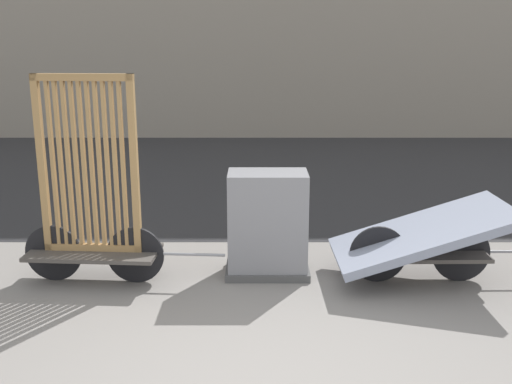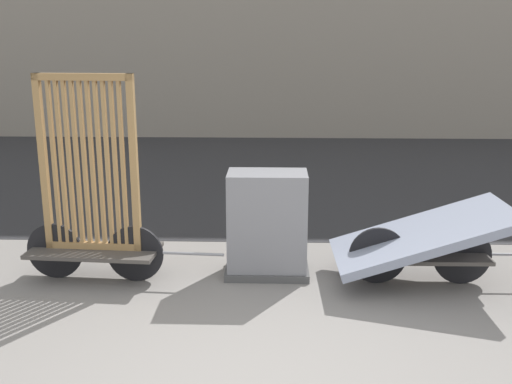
{
  "view_description": "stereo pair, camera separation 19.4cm",
  "coord_description": "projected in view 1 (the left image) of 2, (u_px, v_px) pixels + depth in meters",
  "views": [
    {
      "loc": [
        -0.01,
        -3.49,
        2.47
      ],
      "look_at": [
        0.0,
        2.36,
        0.96
      ],
      "focal_mm": 42.0,
      "sensor_mm": 36.0,
      "label": 1
    },
    {
      "loc": [
        0.18,
        -3.49,
        2.47
      ],
      "look_at": [
        0.0,
        2.36,
        0.96
      ],
      "focal_mm": 42.0,
      "sensor_mm": 36.0,
      "label": 2
    }
  ],
  "objects": [
    {
      "name": "bike_cart_with_mattress",
      "position": [
        420.0,
        238.0,
        6.17
      ],
      "size": [
        2.26,
        1.08,
        0.84
      ],
      "rotation": [
        0.0,
        0.0,
        0.02
      ],
      "color": "#4C4742",
      "rests_on": "ground_plane"
    },
    {
      "name": "utility_cabinet",
      "position": [
        267.0,
        228.0,
        6.35
      ],
      "size": [
        0.89,
        0.55,
        1.12
      ],
      "color": "#4C4C4C",
      "rests_on": "ground_plane"
    },
    {
      "name": "road_strip",
      "position": [
        256.0,
        172.0,
        11.39
      ],
      "size": [
        56.0,
        8.1,
        0.01
      ],
      "color": "#2D2D30",
      "rests_on": "ground_plane"
    },
    {
      "name": "bike_cart_with_bedframe",
      "position": [
        91.0,
        209.0,
        6.08
      ],
      "size": [
        2.1,
        0.67,
        2.14
      ],
      "rotation": [
        0.0,
        0.0,
        -0.07
      ],
      "color": "#4C4742",
      "rests_on": "ground_plane"
    }
  ]
}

